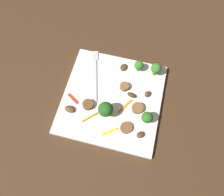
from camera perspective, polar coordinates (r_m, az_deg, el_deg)
name	(u,v)px	position (r m, az deg, el deg)	size (l,w,h in m)	color
ground_plane	(112,100)	(0.63, 0.00, -0.60)	(1.40, 1.40, 0.00)	#422B19
plate	(112,99)	(0.62, 0.00, -0.30)	(0.29, 0.29, 0.02)	white
fork	(96,71)	(0.66, -4.60, 7.47)	(0.18, 0.06, 0.00)	silver
broccoli_floret_0	(156,68)	(0.64, 12.22, 8.08)	(0.03, 0.03, 0.05)	#408630
broccoli_floret_1	(147,118)	(0.57, 9.77, -5.43)	(0.03, 0.03, 0.05)	#347525
broccoli_floret_2	(106,109)	(0.56, -1.80, -3.20)	(0.04, 0.04, 0.06)	#296420
broccoli_floret_3	(139,65)	(0.64, 7.53, 9.02)	(0.03, 0.03, 0.04)	#408630
sausage_slice_0	(88,105)	(0.60, -6.70, -1.87)	(0.03, 0.03, 0.02)	brown
sausage_slice_1	(124,87)	(0.62, 3.50, 3.19)	(0.03, 0.03, 0.02)	brown
sausage_slice_2	(126,128)	(0.58, 3.96, -8.31)	(0.03, 0.03, 0.01)	brown
sausage_slice_3	(137,108)	(0.60, 7.14, -2.83)	(0.03, 0.03, 0.02)	brown
mushroom_0	(70,109)	(0.61, -11.74, -3.06)	(0.03, 0.02, 0.01)	brown
mushroom_1	(124,67)	(0.66, 3.30, 8.55)	(0.03, 0.02, 0.01)	#4C331E
mushroom_2	(148,94)	(0.62, 9.92, 1.11)	(0.02, 0.02, 0.01)	#4C331E
mushroom_3	(132,95)	(0.62, 5.56, 0.82)	(0.03, 0.01, 0.01)	#422B19
mushroom_4	(141,135)	(0.58, 8.01, -10.15)	(0.02, 0.02, 0.01)	#4C331E
pepper_strip_0	(110,132)	(0.58, -0.64, -9.39)	(0.05, 0.01, 0.00)	yellow
pepper_strip_1	(90,117)	(0.60, -6.20, -5.38)	(0.05, 0.00, 0.00)	orange
pepper_strip_2	(73,99)	(0.62, -10.87, -0.21)	(0.04, 0.01, 0.00)	red
pepper_strip_3	(125,106)	(0.61, 3.62, -2.34)	(0.06, 0.01, 0.00)	orange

